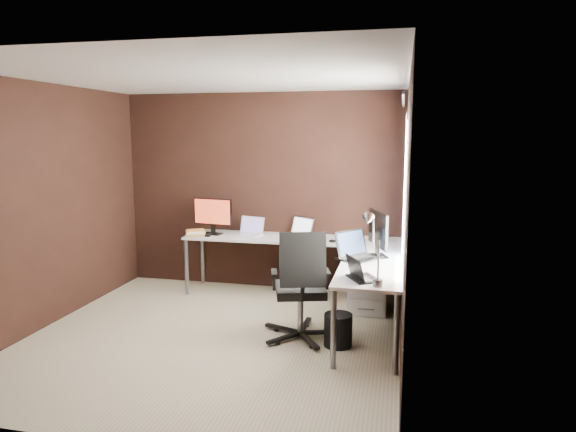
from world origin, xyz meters
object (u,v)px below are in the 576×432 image
object	(u,v)px
laptop_black_small	(360,274)
laptop_white	(250,231)
book_stack	(196,233)
wastebasket	(338,330)
office_chair	(301,307)
laptop_silver	(299,233)
laptop_black_big	(356,252)
monitor_right	(378,231)
drawer_pedestal	(368,284)
monitor_left	(213,214)
desk_lamp	(371,240)

from	to	relation	value
laptop_black_small	laptop_white	bearing A→B (deg)	12.47
book_stack	wastebasket	distance (m)	2.39
office_chair	laptop_silver	bearing A→B (deg)	86.24
laptop_black_big	book_stack	xyz separation A→B (m)	(-2.05, 0.73, -0.02)
monitor_right	laptop_white	world-z (taller)	monitor_right
laptop_silver	drawer_pedestal	bearing A→B (deg)	10.92
wastebasket	laptop_silver	bearing A→B (deg)	114.60
laptop_black_small	book_stack	distance (m)	2.63
monitor_left	wastebasket	size ratio (longest dim) A/B	1.68
monitor_left	laptop_black_small	world-z (taller)	monitor_left
monitor_left	wastebasket	xyz separation A→B (m)	(1.77, -1.42, -0.83)
laptop_black_big	wastebasket	distance (m)	0.83
desk_lamp	laptop_black_big	bearing A→B (deg)	112.55
monitor_right	office_chair	size ratio (longest dim) A/B	0.50
laptop_white	monitor_right	bearing A→B (deg)	-12.39
laptop_white	drawer_pedestal	bearing A→B (deg)	0.09
drawer_pedestal	desk_lamp	bearing A→B (deg)	-86.03
monitor_right	laptop_silver	world-z (taller)	monitor_right
laptop_silver	office_chair	world-z (taller)	office_chair
monitor_right	laptop_black_big	world-z (taller)	monitor_right
monitor_left	laptop_silver	bearing A→B (deg)	11.51
laptop_silver	book_stack	distance (m)	1.28
laptop_silver	desk_lamp	distance (m)	2.11
monitor_left	laptop_black_big	xyz separation A→B (m)	(1.88, -0.89, -0.20)
laptop_black_small	book_stack	xyz separation A→B (m)	(-2.15, 1.50, -0.01)
monitor_right	laptop_black_small	world-z (taller)	monitor_right
office_chair	wastebasket	distance (m)	0.42
office_chair	wastebasket	bearing A→B (deg)	-29.96
monitor_left	office_chair	distance (m)	2.03
laptop_white	laptop_black_big	distance (m)	1.69
laptop_white	office_chair	world-z (taller)	office_chair
laptop_black_small	monitor_left	bearing A→B (deg)	21.07
laptop_black_big	wastebasket	xyz separation A→B (m)	(-0.11, -0.53, -0.63)
desk_lamp	office_chair	distance (m)	1.14
laptop_black_small	office_chair	distance (m)	0.82
laptop_black_small	drawer_pedestal	bearing A→B (deg)	-28.63
monitor_left	book_stack	bearing A→B (deg)	-127.86
drawer_pedestal	laptop_white	xyz separation A→B (m)	(-1.51, 0.39, 0.48)
laptop_black_big	laptop_black_small	distance (m)	0.78
laptop_black_big	desk_lamp	bearing A→B (deg)	-130.70
laptop_black_big	monitor_right	bearing A→B (deg)	-25.61
office_chair	desk_lamp	bearing A→B (deg)	-49.56
desk_lamp	office_chair	world-z (taller)	desk_lamp
office_chair	book_stack	bearing A→B (deg)	127.39
laptop_silver	wastebasket	xyz separation A→B (m)	(0.68, -1.48, -0.63)
laptop_silver	office_chair	size ratio (longest dim) A/B	0.40
laptop_silver	wastebasket	world-z (taller)	laptop_silver
laptop_black_small	book_stack	size ratio (longest dim) A/B	1.30
laptop_white	wastebasket	xyz separation A→B (m)	(1.30, -1.47, -0.62)
laptop_black_small	office_chair	world-z (taller)	office_chair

